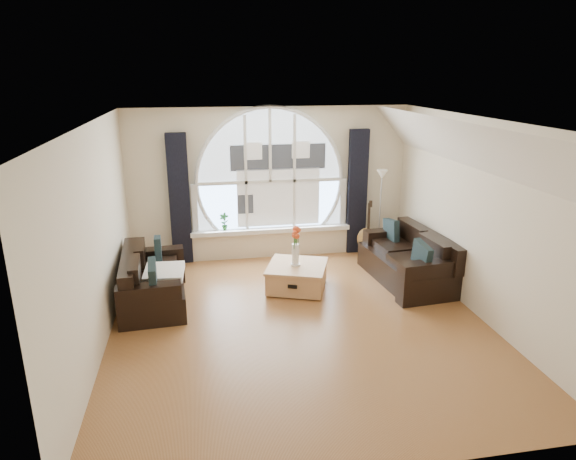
% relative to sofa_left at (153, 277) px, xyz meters
% --- Properties ---
extents(ground, '(5.00, 5.50, 0.01)m').
position_rel_sofa_left_xyz_m(ground, '(1.98, -1.03, -0.40)').
color(ground, brown).
rests_on(ground, ground).
extents(ceiling, '(5.00, 5.50, 0.01)m').
position_rel_sofa_left_xyz_m(ceiling, '(1.98, -1.03, 2.30)').
color(ceiling, silver).
rests_on(ceiling, ground).
extents(wall_back, '(5.00, 0.01, 2.70)m').
position_rel_sofa_left_xyz_m(wall_back, '(1.98, 1.72, 0.95)').
color(wall_back, beige).
rests_on(wall_back, ground).
extents(wall_front, '(5.00, 0.01, 2.70)m').
position_rel_sofa_left_xyz_m(wall_front, '(1.98, -3.78, 0.95)').
color(wall_front, beige).
rests_on(wall_front, ground).
extents(wall_left, '(0.01, 5.50, 2.70)m').
position_rel_sofa_left_xyz_m(wall_left, '(-0.52, -1.03, 0.95)').
color(wall_left, beige).
rests_on(wall_left, ground).
extents(wall_right, '(0.01, 5.50, 2.70)m').
position_rel_sofa_left_xyz_m(wall_right, '(4.48, -1.03, 0.95)').
color(wall_right, beige).
rests_on(wall_right, ground).
extents(attic_slope, '(0.92, 5.50, 0.72)m').
position_rel_sofa_left_xyz_m(attic_slope, '(4.18, -1.03, 1.95)').
color(attic_slope, silver).
rests_on(attic_slope, ground).
extents(arched_window, '(2.60, 0.06, 2.15)m').
position_rel_sofa_left_xyz_m(arched_window, '(1.98, 1.69, 1.23)').
color(arched_window, silver).
rests_on(arched_window, wall_back).
extents(window_sill, '(2.90, 0.22, 0.08)m').
position_rel_sofa_left_xyz_m(window_sill, '(1.98, 1.62, 0.11)').
color(window_sill, white).
rests_on(window_sill, wall_back).
extents(window_frame, '(2.76, 0.08, 2.15)m').
position_rel_sofa_left_xyz_m(window_frame, '(1.98, 1.66, 1.23)').
color(window_frame, white).
rests_on(window_frame, wall_back).
extents(neighbor_house, '(1.70, 0.02, 1.50)m').
position_rel_sofa_left_xyz_m(neighbor_house, '(2.13, 1.68, 1.10)').
color(neighbor_house, silver).
rests_on(neighbor_house, wall_back).
extents(curtain_left, '(0.35, 0.12, 2.30)m').
position_rel_sofa_left_xyz_m(curtain_left, '(0.38, 1.60, 0.75)').
color(curtain_left, black).
rests_on(curtain_left, ground).
extents(curtain_right, '(0.35, 0.12, 2.30)m').
position_rel_sofa_left_xyz_m(curtain_right, '(3.58, 1.60, 0.75)').
color(curtain_right, black).
rests_on(curtain_right, ground).
extents(sofa_left, '(0.96, 1.75, 0.75)m').
position_rel_sofa_left_xyz_m(sofa_left, '(0.00, 0.00, 0.00)').
color(sofa_left, black).
rests_on(sofa_left, ground).
extents(sofa_right, '(1.09, 1.92, 0.82)m').
position_rel_sofa_left_xyz_m(sofa_right, '(3.98, 0.10, 0.00)').
color(sofa_right, black).
rests_on(sofa_right, ground).
extents(coffee_chest, '(1.13, 1.13, 0.43)m').
position_rel_sofa_left_xyz_m(coffee_chest, '(2.17, 0.11, -0.18)').
color(coffee_chest, tan).
rests_on(coffee_chest, ground).
extents(throw_blanket, '(0.58, 0.58, 0.10)m').
position_rel_sofa_left_xyz_m(throw_blanket, '(0.17, -0.11, 0.10)').
color(throw_blanket, silver).
rests_on(throw_blanket, sofa_left).
extents(vase_flowers, '(0.24, 0.24, 0.70)m').
position_rel_sofa_left_xyz_m(vase_flowers, '(2.14, 0.11, 0.38)').
color(vase_flowers, white).
rests_on(vase_flowers, coffee_chest).
extents(floor_lamp, '(0.24, 0.24, 1.60)m').
position_rel_sofa_left_xyz_m(floor_lamp, '(3.95, 1.36, 0.40)').
color(floor_lamp, '#B2B2B2').
rests_on(floor_lamp, ground).
extents(guitar, '(0.42, 0.34, 1.06)m').
position_rel_sofa_left_xyz_m(guitar, '(3.75, 1.41, 0.13)').
color(guitar, olive).
rests_on(guitar, ground).
extents(potted_plant, '(0.20, 0.17, 0.32)m').
position_rel_sofa_left_xyz_m(potted_plant, '(1.14, 1.62, 0.31)').
color(potted_plant, '#1E6023').
rests_on(potted_plant, window_sill).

